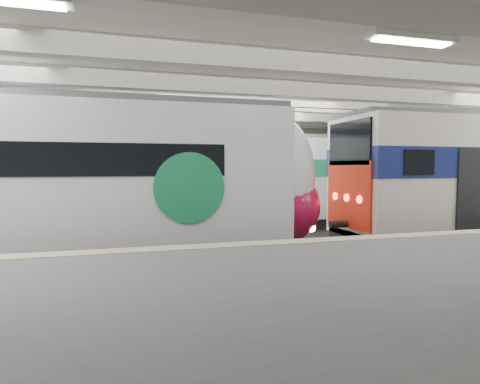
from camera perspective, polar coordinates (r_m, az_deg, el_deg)
name	(u,v)px	position (r m, az deg, el deg)	size (l,w,h in m)	color
station_hall	(302,152)	(11.00, 8.87, 5.71)	(36.00, 24.00, 5.75)	black
modern_emu	(95,186)	(11.77, -19.98, 0.79)	(14.62, 3.02, 4.68)	white
far_train	(186,181)	(17.41, -7.68, 1.53)	(13.40, 3.04, 4.28)	white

